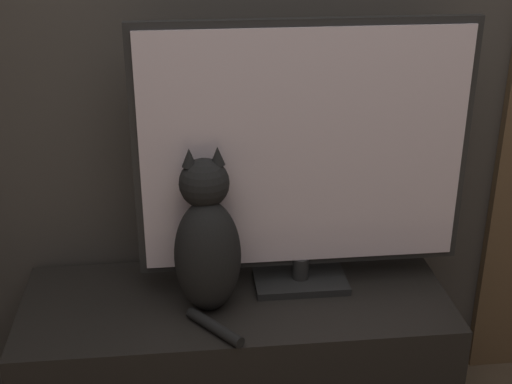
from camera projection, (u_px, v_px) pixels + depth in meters
tv_stand at (237, 366)px, 1.96m from camera, size 1.12×0.44×0.44m
tv at (304, 156)px, 1.78m from camera, size 0.85×0.15×0.71m
cat at (207, 243)px, 1.76m from camera, size 0.18×0.28×0.43m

